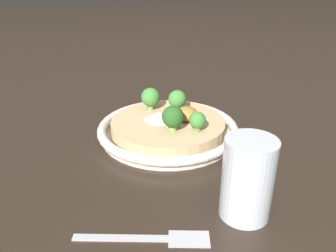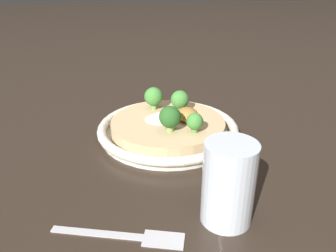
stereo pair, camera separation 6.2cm
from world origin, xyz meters
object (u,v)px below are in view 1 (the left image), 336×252
broccoli_back_left (177,100)px  drinking_glass (248,179)px  broccoli_back_right (198,121)px  broccoli_front_left (150,97)px  broccoli_front_right (173,117)px  risotto_bowl (168,128)px  fork_utensil (157,238)px

broccoli_back_left → drinking_glass: bearing=-0.6°
broccoli_back_left → drinking_glass: (0.28, -0.00, -0.00)m
broccoli_back_left → broccoli_back_right: size_ratio=1.22×
broccoli_front_left → broccoli_front_right: (0.11, 0.01, -0.00)m
broccoli_back_right → drinking_glass: (0.19, -0.01, 0.00)m
risotto_bowl → broccoli_back_left: (-0.04, 0.03, 0.04)m
risotto_bowl → drinking_glass: bearing=6.7°
risotto_bowl → fork_utensil: size_ratio=1.67×
fork_utensil → broccoli_back_left: bearing=85.4°
broccoli_back_left → fork_utensil: size_ratio=0.27×
broccoli_front_right → broccoli_back_right: bearing=73.0°
broccoli_front_left → broccoli_back_left: size_ratio=1.06×
risotto_bowl → broccoli_front_right: (0.05, -0.01, 0.04)m
broccoli_front_left → broccoli_back_right: size_ratio=1.30×
fork_utensil → drinking_glass: bearing=23.6°
broccoli_front_left → broccoli_back_right: 0.13m
risotto_bowl → broccoli_front_right: bearing=-6.4°
broccoli_back_right → fork_utensil: (0.20, -0.13, -0.05)m
broccoli_back_right → fork_utensil: bearing=-33.1°
broccoli_front_right → drinking_glass: 0.20m
broccoli_front_left → drinking_glass: bearing=8.7°
risotto_bowl → drinking_glass: 0.25m
broccoli_back_right → broccoli_front_left: bearing=-155.4°
broccoli_front_left → fork_utensil: (0.32, -0.07, -0.06)m
broccoli_front_left → fork_utensil: broccoli_front_left is taller
risotto_bowl → fork_utensil: bearing=-19.9°
broccoli_front_right → broccoli_back_right: broccoli_front_right is taller
risotto_bowl → drinking_glass: (0.24, 0.03, 0.04)m
broccoli_back_right → fork_utensil: 0.24m
broccoli_front_right → drinking_glass: size_ratio=0.43×
broccoli_back_right → drinking_glass: size_ratio=0.33×
risotto_bowl → drinking_glass: drinking_glass is taller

